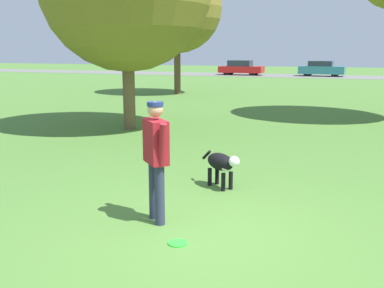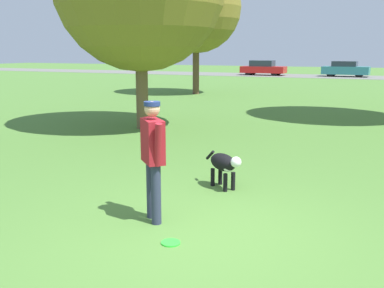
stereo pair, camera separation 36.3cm
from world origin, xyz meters
name	(u,v)px [view 1 (the left image)]	position (x,y,z in m)	size (l,w,h in m)	color
ground_plane	(201,235)	(0.00, 0.00, 0.00)	(120.00, 120.00, 0.00)	#4C7A33
far_road_strip	(341,77)	(0.00, 36.27, 0.01)	(120.00, 6.00, 0.01)	slate
person	(156,152)	(-0.71, 0.23, 0.95)	(0.55, 0.56, 1.61)	#2D334C
dog	(222,164)	(-0.34, 1.96, 0.42)	(0.83, 0.63, 0.61)	black
frisbee	(178,243)	(-0.18, -0.34, 0.01)	(0.23, 0.23, 0.02)	#33D838
tree_far_left	(177,7)	(-7.33, 16.91, 4.38)	(4.58, 4.58, 6.67)	brown
parked_car_red	(241,68)	(-8.87, 36.02, 0.66)	(4.03, 1.87, 1.35)	red
parked_car_teal	(322,69)	(-1.72, 36.60, 0.66)	(3.95, 1.95, 1.34)	teal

